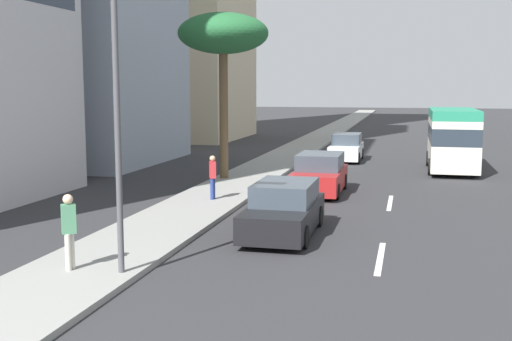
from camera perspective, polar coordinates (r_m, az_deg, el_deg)
name	(u,v)px	position (r m, az deg, el deg)	size (l,w,h in m)	color
ground_plane	(396,169)	(34.60, 12.43, 0.12)	(198.00, 198.00, 0.00)	#2D2D30
sidewalk_right	(272,164)	(35.36, 1.46, 0.58)	(162.00, 2.91, 0.15)	gray
lane_stripe_mid	(380,258)	(16.75, 11.07, -7.70)	(3.20, 0.16, 0.01)	silver
lane_stripe_far	(390,203)	(24.56, 11.92, -2.85)	(3.20, 0.16, 0.01)	silver
minibus_lead	(452,137)	(34.42, 17.19, 2.86)	(6.53, 2.43, 3.20)	silver
car_second	(319,174)	(26.28, 5.71, -0.36)	(4.46, 1.96, 1.63)	#A51E1E
car_third	(284,210)	(18.87, 2.53, -3.54)	(4.60, 1.89, 1.56)	black
car_fourth	(346,148)	(38.00, 8.10, 2.02)	(4.34, 1.80, 1.60)	white
pedestrian_near_lamp	(69,228)	(15.32, -16.41, -4.96)	(0.36, 0.39, 1.77)	beige
pedestrian_mid_block	(213,175)	(23.90, -3.91, -0.43)	(0.38, 0.33, 1.65)	navy
palm_tree	(223,36)	(29.37, -2.96, 11.97)	(4.10, 4.10, 7.52)	brown
street_lamp	(121,86)	(14.41, -12.02, 7.45)	(0.24, 0.97, 6.88)	#4C4C51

